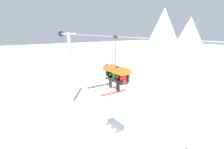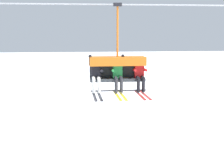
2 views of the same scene
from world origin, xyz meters
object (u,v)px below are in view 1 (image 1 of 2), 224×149
Objects in this scene: skier_green at (114,77)px; skier_red at (121,80)px; chairlift_chair at (116,72)px; lift_tower_near at (70,67)px; skier_black at (107,74)px.

skier_red is (0.76, -0.01, -0.02)m from skier_green.
skier_green is 0.76m from skier_red.
chairlift_chair is at bearing 90.89° from skier_green.
lift_tower_near is 4.70× the size of skier_black.
chairlift_chair is 1.76× the size of skier_red.
skier_black is at bearing 179.74° from skier_red.
skier_green reaches higher than skier_red.
chairlift_chair is 1.76× the size of skier_black.
skier_black is at bearing 180.00° from skier_green.
lift_tower_near is 4.70× the size of skier_green.
skier_green is (9.63, -0.92, 1.20)m from lift_tower_near.
lift_tower_near is at bearing 174.06° from skier_black.
skier_red is at bearing -0.52° from skier_green.
skier_black is 0.77m from skier_green.
lift_tower_near is 8.99m from skier_black.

